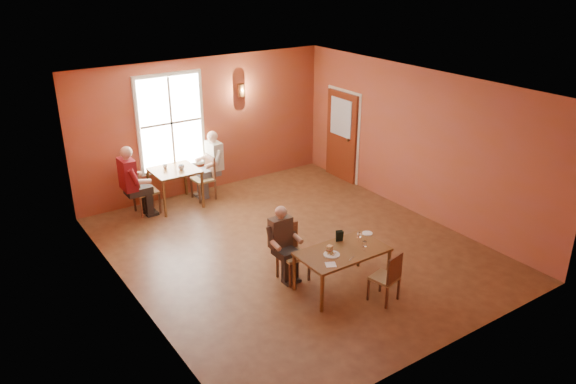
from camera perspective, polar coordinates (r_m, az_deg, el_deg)
ground at (r=10.40m, az=0.62°, el=-5.70°), size 6.00×7.00×0.01m
wall_back at (r=12.66m, az=-8.47°, el=6.69°), size 6.00×0.04×3.00m
wall_front at (r=7.43m, az=16.31°, el=-5.98°), size 6.00×0.04×3.00m
wall_left at (r=8.55m, az=-16.10°, el=-2.03°), size 0.04×7.00×3.00m
wall_right at (r=11.65m, az=12.92°, el=4.94°), size 0.04×7.00×3.00m
ceiling at (r=9.35m, az=0.70°, el=10.69°), size 6.00×7.00×0.04m
window at (r=12.25m, az=-11.79°, el=6.89°), size 1.36×0.10×1.96m
door at (r=13.34m, az=5.43°, el=5.66°), size 0.12×1.04×2.10m
wall_sconce at (r=12.80m, az=-4.78°, el=10.28°), size 0.16×0.16×0.28m
main_table at (r=9.12m, az=5.48°, el=-7.80°), size 1.43×0.81×0.67m
chair_diner_main at (r=9.24m, az=0.53°, el=-6.30°), size 0.42×0.42×0.94m
diner_main at (r=9.15m, az=0.64°, el=-5.62°), size 0.49×0.49×1.22m
chair_empty at (r=8.85m, az=9.77°, el=-8.47°), size 0.45×0.45×0.84m
plate_food at (r=8.80m, az=4.45°, el=-6.32°), size 0.34×0.34×0.03m
sandwich at (r=8.86m, az=4.24°, el=-5.85°), size 0.10×0.10×0.10m
goblet_a at (r=9.23m, az=7.22°, el=-4.48°), size 0.09×0.09×0.17m
goblet_c at (r=8.95m, az=7.77°, el=-5.42°), size 0.08×0.08×0.18m
menu_stand at (r=9.19m, az=5.26°, el=-4.48°), size 0.13×0.10×0.19m
knife at (r=8.74m, az=6.47°, el=-6.73°), size 0.17×0.08×0.00m
napkin at (r=8.55m, az=4.36°, el=-7.36°), size 0.21×0.21×0.01m
side_plate at (r=9.52m, az=8.07°, el=-4.17°), size 0.20×0.20×0.01m
second_table at (r=12.21m, az=-11.36°, el=0.47°), size 0.94×0.94×0.83m
chair_diner_white at (r=12.42m, az=-8.65°, el=1.41°), size 0.43×0.43×0.97m
diner_white at (r=12.36m, az=-8.58°, el=2.41°), size 0.57×0.57×1.42m
chair_diner_maroon at (r=11.97m, az=-14.24°, el=0.16°), size 0.44×0.44×0.99m
diner_maroon at (r=11.87m, az=-14.49°, el=1.24°), size 0.60×0.60×1.49m
cup_a at (r=11.99m, az=-10.79°, el=2.48°), size 0.17×0.17×0.10m
cup_b at (r=12.10m, az=-12.39°, el=2.53°), size 0.12×0.12×0.10m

